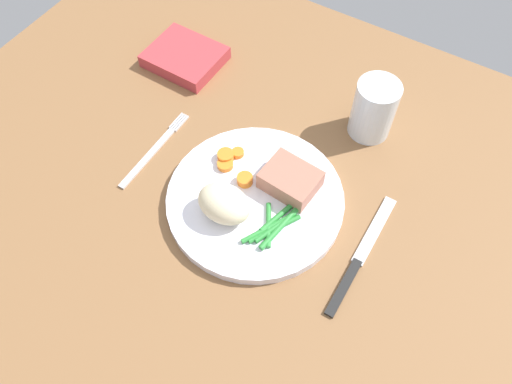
{
  "coord_description": "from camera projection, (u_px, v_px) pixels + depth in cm",
  "views": [
    {
      "loc": [
        16.42,
        -32.44,
        65.27
      ],
      "look_at": [
        -3.33,
        0.23,
        4.6
      ],
      "focal_mm": 35.22,
      "sensor_mm": 36.0,
      "label": 1
    }
  ],
  "objects": [
    {
      "name": "water_glass",
      "position": [
        373.0,
        112.0,
        0.78
      ],
      "size": [
        6.69,
        6.69,
        9.73
      ],
      "color": "silver",
      "rests_on": "dining_table"
    },
    {
      "name": "mashed_potatoes",
      "position": [
        224.0,
        204.0,
        0.69
      ],
      "size": [
        7.75,
        5.76,
        4.81
      ],
      "primitive_type": "ellipsoid",
      "color": "beige",
      "rests_on": "dinner_plate"
    },
    {
      "name": "fork",
      "position": [
        154.0,
        150.0,
        0.79
      ],
      "size": [
        1.44,
        16.6,
        0.4
      ],
      "rotation": [
        0.0,
        0.0,
        -0.07
      ],
      "color": "silver",
      "rests_on": "dining_table"
    },
    {
      "name": "napkin",
      "position": [
        185.0,
        57.0,
        0.88
      ],
      "size": [
        12.62,
        10.72,
        2.37
      ],
      "primitive_type": "cube",
      "rotation": [
        0.0,
        0.0,
        -0.02
      ],
      "color": "#B2383D",
      "rests_on": "dining_table"
    },
    {
      "name": "carrot_slices",
      "position": [
        232.0,
        164.0,
        0.75
      ],
      "size": [
        7.18,
        5.81,
        1.29
      ],
      "color": "orange",
      "rests_on": "dinner_plate"
    },
    {
      "name": "knife",
      "position": [
        360.0,
        257.0,
        0.69
      ],
      "size": [
        1.7,
        20.5,
        0.64
      ],
      "rotation": [
        0.0,
        0.0,
        0.08
      ],
      "color": "black",
      "rests_on": "dining_table"
    },
    {
      "name": "dining_table",
      "position": [
        275.0,
        216.0,
        0.74
      ],
      "size": [
        120.0,
        90.0,
        2.0
      ],
      "color": "brown",
      "rests_on": "ground"
    },
    {
      "name": "dinner_plate",
      "position": [
        256.0,
        199.0,
        0.73
      ],
      "size": [
        25.81,
        25.81,
        1.6
      ],
      "primitive_type": "cylinder",
      "color": "white",
      "rests_on": "dining_table"
    },
    {
      "name": "green_beans",
      "position": [
        274.0,
        226.0,
        0.69
      ],
      "size": [
        5.47,
        8.95,
        0.84
      ],
      "color": "#2D8C38",
      "rests_on": "dinner_plate"
    },
    {
      "name": "meat_portion",
      "position": [
        291.0,
        180.0,
        0.72
      ],
      "size": [
        8.26,
        6.81,
        3.04
      ],
      "primitive_type": "cube",
      "rotation": [
        0.0,
        0.0,
        -0.08
      ],
      "color": "#A86B56",
      "rests_on": "dinner_plate"
    }
  ]
}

